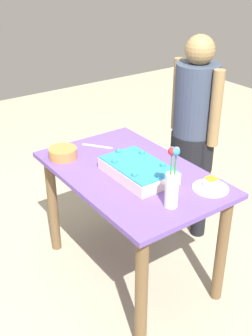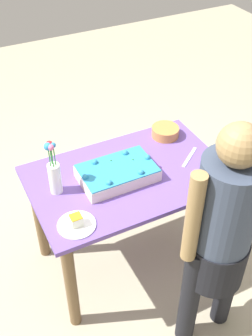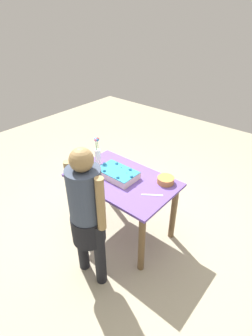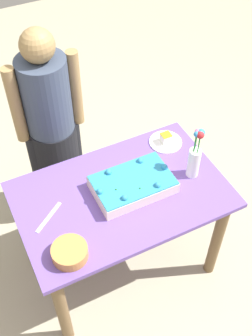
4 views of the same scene
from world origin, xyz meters
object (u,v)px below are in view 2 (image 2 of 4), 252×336
Objects in this scene: flower_vase at (54,173)px; sheet_cake at (118,173)px; fruit_bowl at (165,132)px; cake_knife at (189,157)px; serving_plate_with_slice at (76,223)px; person_standing at (221,233)px.

sheet_cake is at bearing -8.86° from flower_vase.
fruit_bowl is (0.84, 0.19, -0.11)m from flower_vase.
serving_plate_with_slice is at bearing -21.95° from cake_knife.
cake_knife is (0.85, 0.22, -0.02)m from serving_plate_with_slice.
person_standing is at bearing 32.49° from cake_knife.
flower_vase is at bearing 39.65° from person_standing.
sheet_cake is at bearing -38.97° from cake_knife.
cake_knife is 1.20× the size of fruit_bowl.
serving_plate_with_slice is 0.14× the size of person_standing.
person_standing reaches higher than flower_vase.
serving_plate_with_slice reaches higher than fruit_bowl.
serving_plate_with_slice is 0.94× the size of cake_knife.
flower_vase reaches higher than fruit_bowl.
fruit_bowl is at bearing -122.69° from cake_knife.
sheet_cake is 0.30× the size of person_standing.
fruit_bowl is at bearing -14.03° from person_standing.
serving_plate_with_slice is at bearing -145.75° from sheet_cake.
sheet_cake reaches higher than serving_plate_with_slice.
fruit_bowl is (0.47, 0.25, -0.01)m from sheet_cake.
sheet_cake reaches higher than cake_knife.
flower_vase is at bearing -41.73° from cake_knife.
fruit_bowl is 0.95m from person_standing.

